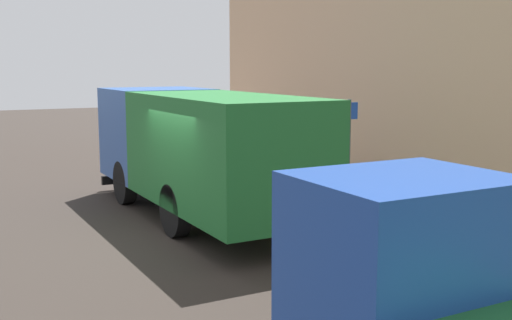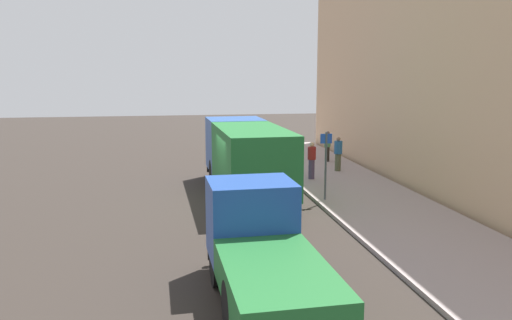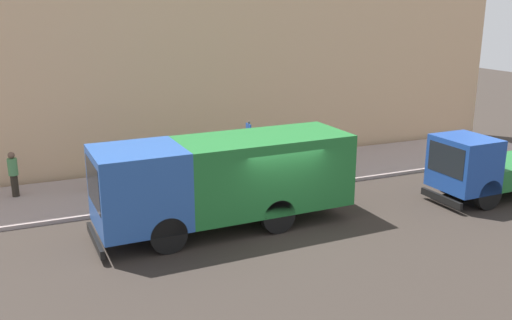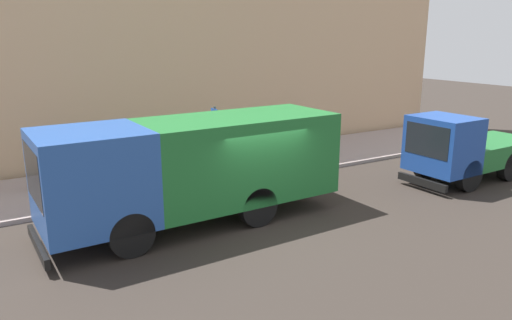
{
  "view_description": "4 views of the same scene",
  "coord_description": "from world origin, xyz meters",
  "px_view_note": "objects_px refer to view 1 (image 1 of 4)",
  "views": [
    {
      "loc": [
        -4.43,
        -11.43,
        3.39
      ],
      "look_at": [
        1.32,
        -0.01,
        1.46
      ],
      "focal_mm": 44.08,
      "sensor_mm": 36.0,
      "label": 1
    },
    {
      "loc": [
        -2.35,
        -18.18,
        4.86
      ],
      "look_at": [
        1.04,
        1.45,
        1.39
      ],
      "focal_mm": 35.59,
      "sensor_mm": 36.0,
      "label": 2
    },
    {
      "loc": [
        -14.68,
        7.06,
        6.7
      ],
      "look_at": [
        1.53,
        0.12,
        1.79
      ],
      "focal_mm": 39.25,
      "sensor_mm": 36.0,
      "label": 3
    },
    {
      "loc": [
        -10.71,
        6.43,
        4.92
      ],
      "look_at": [
        0.91,
        -0.49,
        1.43
      ],
      "focal_mm": 33.99,
      "sensor_mm": 36.0,
      "label": 4
    }
  ],
  "objects_px": {
    "pedestrian_third": "(278,135)",
    "large_utility_truck": "(198,145)",
    "pedestrian_walking": "(285,154)",
    "street_sign_post": "(348,148)",
    "traffic_cone_orange": "(244,169)",
    "pedestrian_standing": "(310,144)"
  },
  "relations": [
    {
      "from": "large_utility_truck",
      "to": "traffic_cone_orange",
      "type": "distance_m",
      "value": 4.25
    },
    {
      "from": "large_utility_truck",
      "to": "pedestrian_third",
      "type": "xyz_separation_m",
      "value": [
        5.31,
        5.97,
        -0.63
      ]
    },
    {
      "from": "pedestrian_third",
      "to": "large_utility_truck",
      "type": "bearing_deg",
      "value": 170.7
    },
    {
      "from": "pedestrian_walking",
      "to": "pedestrian_third",
      "type": "distance_m",
      "value": 4.67
    },
    {
      "from": "pedestrian_walking",
      "to": "large_utility_truck",
      "type": "bearing_deg",
      "value": 73.15
    },
    {
      "from": "large_utility_truck",
      "to": "pedestrian_third",
      "type": "height_order",
      "value": "large_utility_truck"
    },
    {
      "from": "large_utility_truck",
      "to": "pedestrian_third",
      "type": "distance_m",
      "value": 8.01
    },
    {
      "from": "large_utility_truck",
      "to": "pedestrian_walking",
      "type": "distance_m",
      "value": 3.75
    },
    {
      "from": "pedestrian_walking",
      "to": "pedestrian_standing",
      "type": "xyz_separation_m",
      "value": [
        1.77,
        1.57,
        -0.01
      ]
    },
    {
      "from": "pedestrian_standing",
      "to": "street_sign_post",
      "type": "relative_size",
      "value": 0.65
    },
    {
      "from": "pedestrian_standing",
      "to": "pedestrian_third",
      "type": "height_order",
      "value": "pedestrian_standing"
    },
    {
      "from": "street_sign_post",
      "to": "pedestrian_walking",
      "type": "bearing_deg",
      "value": 81.83
    },
    {
      "from": "pedestrian_third",
      "to": "traffic_cone_orange",
      "type": "height_order",
      "value": "pedestrian_third"
    },
    {
      "from": "pedestrian_walking",
      "to": "traffic_cone_orange",
      "type": "xyz_separation_m",
      "value": [
        -0.6,
        1.34,
        -0.57
      ]
    },
    {
      "from": "pedestrian_walking",
      "to": "pedestrian_standing",
      "type": "relative_size",
      "value": 1.01
    },
    {
      "from": "street_sign_post",
      "to": "large_utility_truck",
      "type": "bearing_deg",
      "value": 144.53
    },
    {
      "from": "pedestrian_standing",
      "to": "traffic_cone_orange",
      "type": "bearing_deg",
      "value": -159.31
    },
    {
      "from": "pedestrian_third",
      "to": "street_sign_post",
      "type": "xyz_separation_m",
      "value": [
        -2.6,
        -7.89,
        0.64
      ]
    },
    {
      "from": "street_sign_post",
      "to": "traffic_cone_orange",
      "type": "bearing_deg",
      "value": 90.78
    },
    {
      "from": "pedestrian_walking",
      "to": "pedestrian_standing",
      "type": "bearing_deg",
      "value": -93.94
    },
    {
      "from": "large_utility_truck",
      "to": "pedestrian_third",
      "type": "bearing_deg",
      "value": 46.6
    },
    {
      "from": "pedestrian_walking",
      "to": "traffic_cone_orange",
      "type": "bearing_deg",
      "value": -21.41
    }
  ]
}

